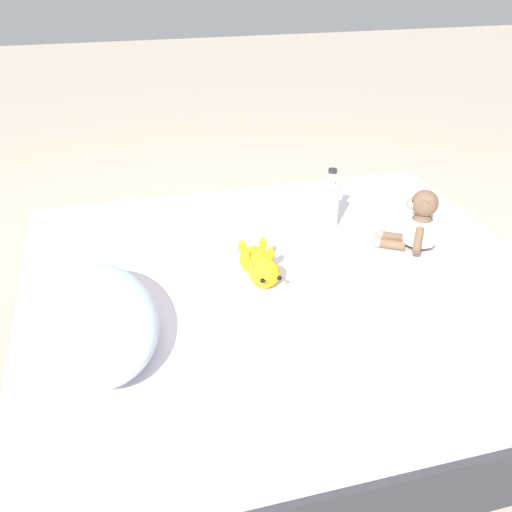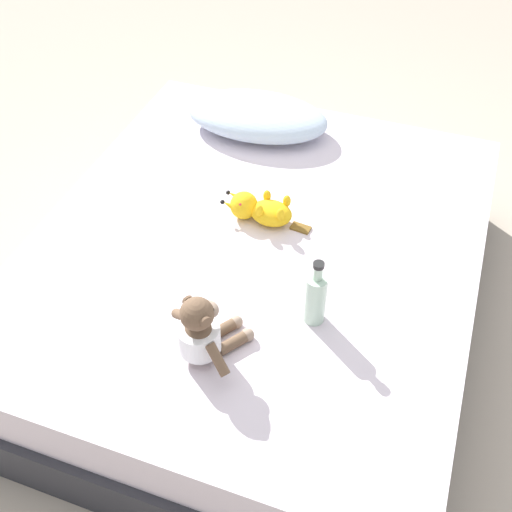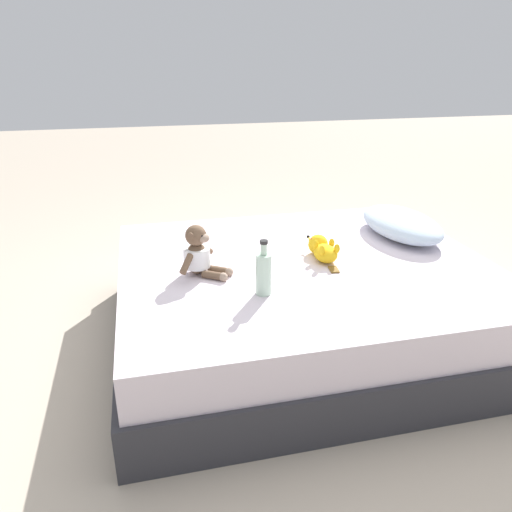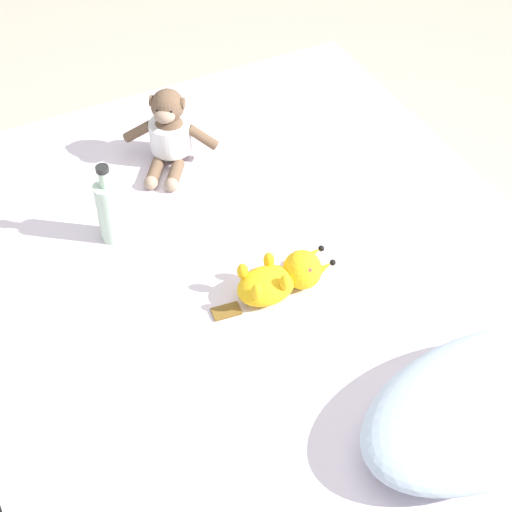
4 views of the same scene
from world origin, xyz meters
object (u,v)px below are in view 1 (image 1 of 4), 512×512
object	(u,v)px
bed	(283,319)
plush_monkey	(418,225)
plush_yellow_creature	(260,265)
glass_bottle	(330,204)
pillow	(97,319)

from	to	relation	value
bed	plush_monkey	xyz separation A→B (m)	(0.02, -0.52, 0.31)
bed	plush_yellow_creature	xyz separation A→B (m)	(-0.02, 0.10, 0.26)
plush_yellow_creature	glass_bottle	world-z (taller)	glass_bottle
plush_monkey	plush_yellow_creature	bearing A→B (deg)	94.23
plush_monkey	plush_yellow_creature	xyz separation A→B (m)	(-0.05, 0.61, -0.05)
plush_monkey	glass_bottle	world-z (taller)	glass_bottle
pillow	plush_monkey	bearing A→B (deg)	-77.82
pillow	bed	bearing A→B (deg)	-70.36
plush_yellow_creature	bed	bearing A→B (deg)	-76.56
pillow	plush_yellow_creature	distance (m)	0.57
plush_yellow_creature	glass_bottle	distance (m)	0.49
glass_bottle	bed	bearing A→B (deg)	135.61
bed	plush_monkey	bearing A→B (deg)	-87.51
plush_monkey	plush_yellow_creature	size ratio (longest dim) A/B	0.77
bed	plush_monkey	size ratio (longest dim) A/B	7.16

